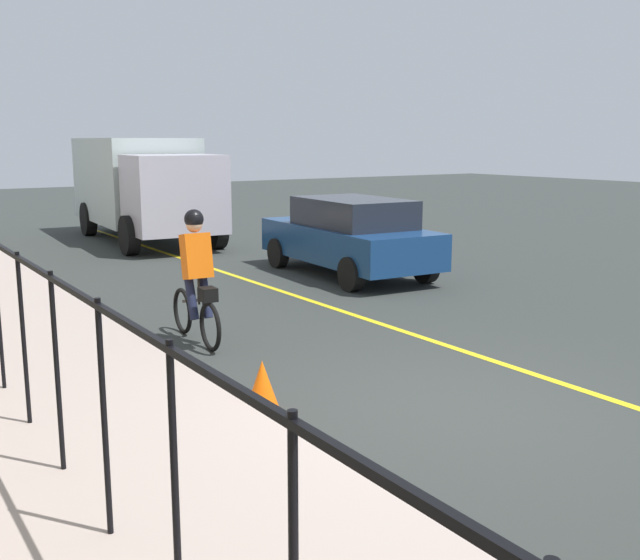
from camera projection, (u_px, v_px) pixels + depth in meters
ground_plane at (451, 408)px, 7.63m from camera, size 80.00×80.00×0.00m
lane_line_centre at (554, 381)px, 8.50m from camera, size 36.00×0.12×0.01m
sidewalk at (131, 484)px, 5.78m from camera, size 40.00×3.20×0.15m
iron_fence at (36, 319)px, 6.16m from camera, size 20.00×0.04×1.60m
cyclist_lead at (197, 277)px, 9.92m from camera, size 1.71×0.38×1.83m
patrol_sedan at (349, 235)px, 15.04m from camera, size 4.51×2.16×1.58m
box_truck_background at (143, 184)px, 20.23m from camera, size 6.85×2.89×2.78m
traffic_cone_near at (262, 386)px, 7.51m from camera, size 0.36×0.36×0.53m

